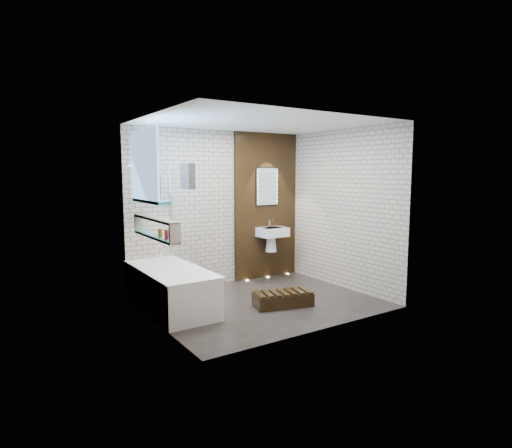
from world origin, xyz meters
TOP-DOWN VIEW (x-y plane):
  - ground at (0.00, 0.00)m, footprint 3.20×3.20m
  - room_shell at (0.00, 0.00)m, footprint 3.24×3.20m
  - walnut_panel at (0.95, 1.27)m, footprint 1.30×0.06m
  - clerestory_window at (-1.57, 0.35)m, footprint 0.18×1.00m
  - display_niche at (-1.53, 0.15)m, footprint 0.14×1.30m
  - bathtub at (-1.22, 0.45)m, footprint 0.79×1.74m
  - bath_screen at (-0.87, 0.89)m, footprint 0.01×0.78m
  - towel at (-0.87, 0.60)m, footprint 0.11×0.28m
  - shower_head at (-1.30, 0.95)m, footprint 0.18×0.18m
  - washbasin at (0.95, 1.07)m, footprint 0.50×0.36m
  - led_mirror at (0.95, 1.23)m, footprint 0.50×0.02m
  - walnut_step at (0.17, -0.30)m, footprint 0.89×0.57m
  - niche_bottles at (-1.53, -0.11)m, footprint 0.05×0.26m
  - sill_vases at (-1.50, 0.39)m, footprint 0.19×0.49m
  - floor_uplights at (0.95, 1.20)m, footprint 0.96×0.06m

SIDE VIEW (x-z plane):
  - ground at x=0.00m, z-range 0.00..0.00m
  - floor_uplights at x=0.95m, z-range 0.00..0.01m
  - walnut_step at x=0.17m, z-range 0.00..0.18m
  - bathtub at x=-1.22m, z-range -0.06..0.64m
  - washbasin at x=0.95m, z-range 0.50..1.08m
  - niche_bottles at x=-1.53m, z-range 1.10..1.21m
  - display_niche at x=-1.53m, z-range 1.07..1.33m
  - bath_screen at x=-0.87m, z-range 0.58..1.98m
  - walnut_panel at x=0.95m, z-range 0.00..2.60m
  - room_shell at x=0.00m, z-range 0.00..2.60m
  - led_mirror at x=0.95m, z-range 1.30..2.00m
  - sill_vases at x=-1.50m, z-range 1.49..1.83m
  - towel at x=-0.87m, z-range 1.67..2.03m
  - clerestory_window at x=-1.57m, z-range 1.43..2.37m
  - shower_head at x=-1.30m, z-range 1.99..2.01m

